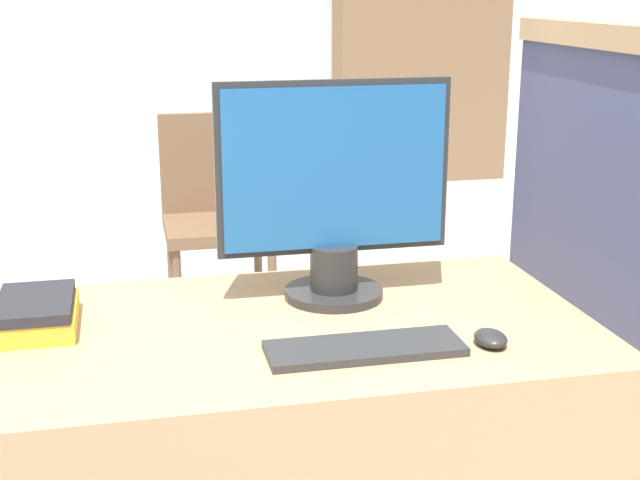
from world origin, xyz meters
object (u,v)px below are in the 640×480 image
object	(u,v)px
mouse	(491,338)
book_stack	(36,314)
far_chair	(216,208)
monitor	(334,195)
keyboard	(365,348)

from	to	relation	value
mouse	book_stack	world-z (taller)	book_stack
mouse	book_stack	xyz separation A→B (m)	(-0.86, 0.28, 0.02)
book_stack	far_chair	distance (m)	1.97
monitor	book_stack	xyz separation A→B (m)	(-0.63, -0.05, -0.20)
far_chair	keyboard	bearing A→B (deg)	-117.89
keyboard	book_stack	xyz separation A→B (m)	(-0.62, 0.26, 0.02)
keyboard	mouse	bearing A→B (deg)	-4.75
monitor	keyboard	distance (m)	0.39
monitor	keyboard	bearing A→B (deg)	-92.69
book_stack	monitor	bearing A→B (deg)	4.77
book_stack	mouse	bearing A→B (deg)	-18.20
mouse	far_chair	world-z (taller)	far_chair
monitor	mouse	distance (m)	0.46
mouse	keyboard	bearing A→B (deg)	175.25
book_stack	far_chair	size ratio (longest dim) A/B	0.25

